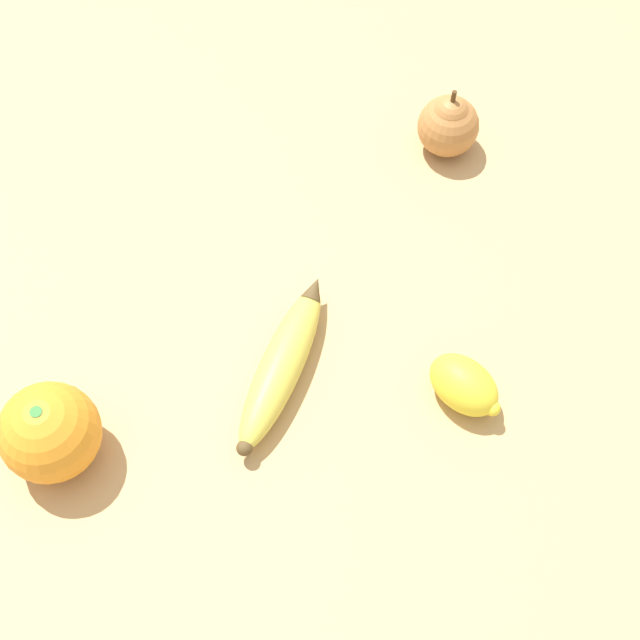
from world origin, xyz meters
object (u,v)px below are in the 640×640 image
object	(u,v)px
pear	(449,124)
lemon	(464,385)
banana	(282,364)
orange	(50,432)

from	to	relation	value
pear	lemon	bearing A→B (deg)	116.48
banana	lemon	bearing A→B (deg)	-77.52
banana	pear	bearing A→B (deg)	-10.99
banana	orange	xyz separation A→B (m)	(0.14, 0.16, 0.03)
lemon	pear	bearing A→B (deg)	-63.52
pear	banana	bearing A→B (deg)	85.79
pear	lemon	size ratio (longest dim) A/B	1.03
lemon	orange	bearing A→B (deg)	36.13
orange	lemon	xyz separation A→B (m)	(-0.29, -0.21, -0.02)
banana	orange	distance (m)	0.21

